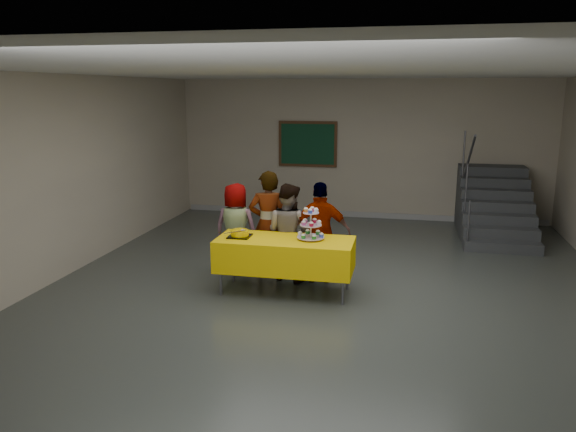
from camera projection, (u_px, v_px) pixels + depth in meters
name	position (u px, v px, depth m)	size (l,w,h in m)	color
room_shell	(329.00, 140.00, 7.28)	(10.00, 10.04, 3.02)	#4C514C
bake_table	(285.00, 254.00, 7.73)	(1.88, 0.78, 0.77)	#595960
cupcake_stand	(311.00, 227.00, 7.64)	(0.38, 0.38, 0.44)	silver
bear_cake	(240.00, 233.00, 7.78)	(0.32, 0.36, 0.12)	black
schoolchild_a	(236.00, 228.00, 8.62)	(0.68, 0.44, 1.39)	slate
schoolchild_b	(268.00, 224.00, 8.38)	(0.59, 0.39, 1.61)	slate
schoolchild_c	(288.00, 232.00, 8.25)	(0.70, 0.55, 1.45)	slate
schoolchild_d	(321.00, 233.00, 8.14)	(0.87, 0.36, 1.48)	slate
staircase	(493.00, 209.00, 11.01)	(1.30, 2.40, 2.04)	#424447
noticeboard	(308.00, 144.00, 12.35)	(1.30, 0.05, 1.00)	#472B16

